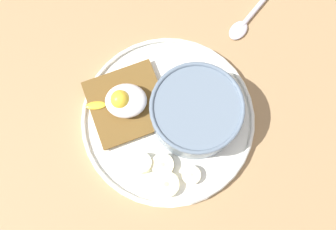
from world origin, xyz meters
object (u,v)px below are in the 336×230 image
banana_slice_right (166,185)px  spoon (247,20)px  poached_egg (124,101)px  banana_slice_back (191,175)px  oatmeal_bowl (196,110)px  banana_slice_left (142,163)px  toast_slice (127,104)px  banana_slice_front (163,165)px

banana_slice_right → spoon: size_ratio=0.53×
poached_egg → banana_slice_right: (-5.33, 11.68, -1.80)cm
banana_slice_back → banana_slice_right: bearing=17.9°
oatmeal_bowl → poached_egg: bearing=-11.1°
oatmeal_bowl → banana_slice_left: 10.44cm
poached_egg → banana_slice_back: 13.88cm
oatmeal_bowl → toast_slice: (9.57, -1.92, -2.42)cm
toast_slice → spoon: bearing=-145.0°
poached_egg → banana_slice_front: poached_egg is taller
banana_slice_front → spoon: 26.32cm
oatmeal_bowl → spoon: bearing=-121.6°
toast_slice → banana_slice_right: bearing=113.7°
banana_slice_front → banana_slice_left: (2.82, -0.34, 0.09)cm
toast_slice → banana_slice_back: size_ratio=3.77×
oatmeal_bowl → banana_slice_right: oatmeal_bowl is taller
banana_slice_front → banana_slice_left: banana_slice_left is taller
poached_egg → banana_slice_front: 10.40cm
banana_slice_left → banana_slice_front: bearing=173.1°
banana_slice_front → banana_slice_left: 2.84cm
oatmeal_bowl → toast_slice: oatmeal_bowl is taller
poached_egg → spoon: (-19.06, -13.20, -3.08)cm
banana_slice_right → banana_slice_front: bearing=-81.7°
toast_slice → spoon: toast_slice is taller
toast_slice → banana_slice_left: banana_slice_left is taller
toast_slice → poached_egg: poached_egg is taller
spoon → banana_slice_right: bearing=61.1°
banana_slice_front → spoon: banana_slice_front is taller
banana_slice_front → banana_slice_right: 2.73cm
poached_egg → banana_slice_front: size_ratio=1.97×
banana_slice_front → poached_egg: bearing=-61.2°
poached_egg → banana_slice_left: poached_egg is taller
poached_egg → banana_slice_left: (-2.12, 8.64, -1.70)cm
banana_slice_back → spoon: bearing=-113.3°
banana_slice_left → spoon: (-16.94, -21.84, -1.38)cm
poached_egg → banana_slice_back: bearing=129.9°
banana_slice_front → banana_slice_left: bearing=-6.9°
banana_slice_front → banana_slice_left: size_ratio=1.10×
banana_slice_right → banana_slice_left: bearing=-43.4°
oatmeal_bowl → poached_egg: oatmeal_bowl is taller
toast_slice → banana_slice_front: (-4.73, 8.99, 0.06)cm
oatmeal_bowl → banana_slice_back: oatmeal_bowl is taller
oatmeal_bowl → toast_slice: size_ratio=0.94×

